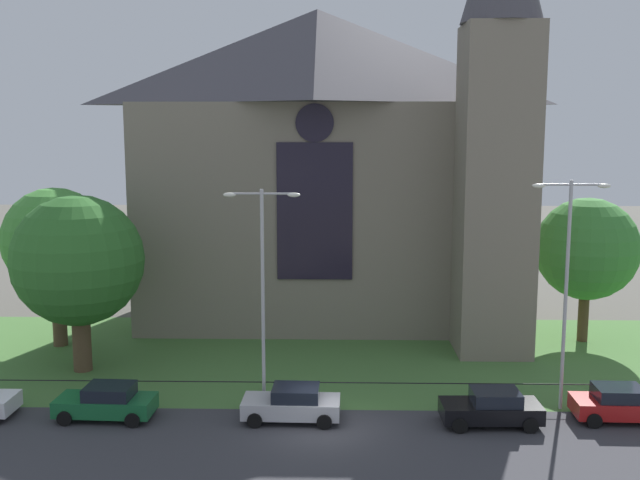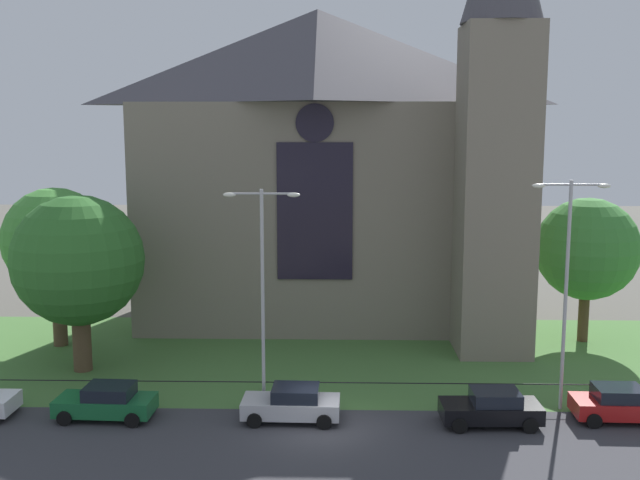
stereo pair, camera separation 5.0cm
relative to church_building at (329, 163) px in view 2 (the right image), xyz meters
The scene contains 14 objects.
ground 13.31m from the church_building, 90.48° to the right, with size 160.00×160.00×0.00m, color #56544C.
road_asphalt 22.90m from the church_building, 90.20° to the right, with size 120.00×8.00×0.01m, color #38383D.
grass_verge 14.66m from the church_building, 90.39° to the right, with size 120.00×20.00×0.01m, color #477538.
church_building is the anchor object (origin of this frame).
iron_railing 18.49m from the church_building, 92.77° to the right, with size 34.58×0.07×1.13m.
tree_left_near 17.56m from the church_building, 138.45° to the right, with size 6.70×6.70×9.19m.
tree_right_far 16.69m from the church_building, 19.15° to the right, with size 5.97×5.97×8.53m.
tree_left_far 17.46m from the church_building, 156.23° to the right, with size 5.96×5.96×9.19m.
streetlamp_near 16.82m from the church_building, 99.78° to the right, with size 3.37×0.26×9.89m.
streetlamp_far 19.65m from the church_building, 56.56° to the right, with size 3.37×0.26×10.31m.
parked_car_green 22.19m from the church_building, 118.19° to the right, with size 4.28×2.18×1.51m.
parked_car_silver 20.13m from the church_building, 94.48° to the right, with size 4.25×2.11×1.51m.
parked_car_black 21.54m from the church_building, 68.35° to the right, with size 4.25×2.11×1.51m.
parked_car_red 23.61m from the church_building, 53.57° to the right, with size 4.24×2.10×1.51m.
Camera 2 is at (0.62, -29.67, 12.55)m, focal length 41.57 mm.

